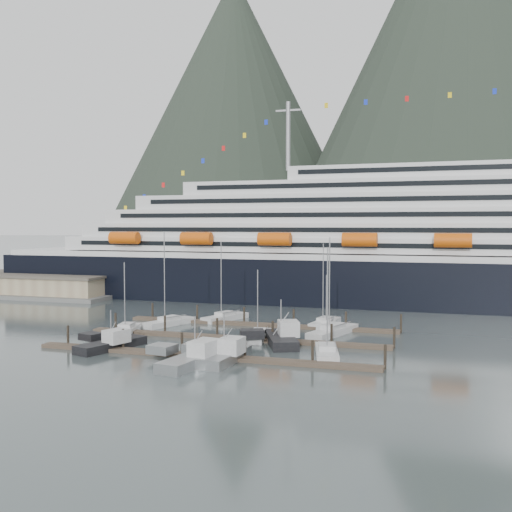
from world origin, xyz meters
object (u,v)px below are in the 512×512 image
object	(u,v)px
sailboat_b	(169,323)
trawler_e	(280,338)
trawler_b	(223,355)
trawler_c	(194,357)
cruise_ship	(467,250)
sailboat_f	(327,325)
sailboat_d	(333,332)
trawler_a	(110,343)
sailboat_a	(127,331)
sailboat_c	(259,336)
sailboat_h	(327,353)
sailboat_e	(225,318)
sailboat_g	(325,323)
warehouse	(33,286)

from	to	relation	value
sailboat_b	trawler_e	distance (m)	24.94
trawler_b	trawler_c	bearing A→B (deg)	128.79
cruise_ship	sailboat_f	size ratio (longest dim) A/B	22.33
sailboat_b	sailboat_d	xyz separation A→B (m)	(28.82, -0.19, -0.00)
sailboat_f	sailboat_b	bearing A→B (deg)	103.14
trawler_b	trawler_a	bearing A→B (deg)	85.40
cruise_ship	sailboat_d	world-z (taller)	cruise_ship
sailboat_a	sailboat_c	distance (m)	21.90
sailboat_d	trawler_b	distance (m)	25.01
sailboat_a	trawler_b	xyz separation A→B (m)	(22.15, -14.25, 0.46)
trawler_b	trawler_e	distance (m)	13.66
sailboat_f	sailboat_h	bearing A→B (deg)	-169.88
sailboat_f	trawler_e	bearing A→B (deg)	166.54
sailboat_a	sailboat_c	xyz separation A→B (m)	(21.82, 1.87, -0.01)
sailboat_e	sailboat_g	size ratio (longest dim) A/B	1.02
cruise_ship	trawler_a	size ratio (longest dim) A/B	18.22
sailboat_g	trawler_e	world-z (taller)	sailboat_g
cruise_ship	sailboat_b	size ratio (longest dim) A/B	12.54
sailboat_b	sailboat_d	distance (m)	28.82
sailboat_e	warehouse	bearing A→B (deg)	91.22
sailboat_b	sailboat_h	bearing A→B (deg)	-96.58
trawler_e	trawler_a	bearing A→B (deg)	92.35
sailboat_d	trawler_e	world-z (taller)	sailboat_d
warehouse	trawler_b	world-z (taller)	trawler_b
sailboat_d	trawler_c	world-z (taller)	sailboat_d
warehouse	sailboat_h	size ratio (longest dim) A/B	3.04
sailboat_e	sailboat_d	bearing A→B (deg)	-89.69
sailboat_c	sailboat_h	world-z (taller)	sailboat_h
trawler_c	trawler_e	bearing A→B (deg)	-16.52
sailboat_f	trawler_e	xyz separation A→B (m)	(-3.74, -16.65, 0.54)
sailboat_b	trawler_e	size ratio (longest dim) A/B	1.43
sailboat_b	trawler_a	xyz separation A→B (m)	(0.89, -20.55, 0.36)
sailboat_a	sailboat_e	xyz separation A→B (m)	(10.55, 17.08, 0.02)
cruise_ship	trawler_c	size ratio (longest dim) A/B	15.66
warehouse	trawler_a	bearing A→B (deg)	-43.82
sailboat_b	sailboat_d	bearing A→B (deg)	-69.51
sailboat_b	trawler_e	bearing A→B (deg)	-92.91
sailboat_e	trawler_e	bearing A→B (deg)	-118.03
sailboat_a	trawler_a	size ratio (longest dim) A/B	1.04
sailboat_c	trawler_e	bearing A→B (deg)	-132.92
sailboat_c	sailboat_g	bearing A→B (deg)	-33.01
trawler_c	trawler_e	distance (m)	16.83
sailboat_d	trawler_c	distance (m)	28.33
sailboat_c	sailboat_g	size ratio (longest dim) A/B	0.76
sailboat_e	sailboat_f	world-z (taller)	sailboat_e
sailboat_f	trawler_a	distance (m)	37.36
sailboat_b	cruise_ship	bearing A→B (deg)	-28.36
trawler_c	sailboat_c	bearing A→B (deg)	-0.50
trawler_e	sailboat_f	bearing A→B (deg)	-35.90
sailboat_e	trawler_e	size ratio (longest dim) A/B	1.27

